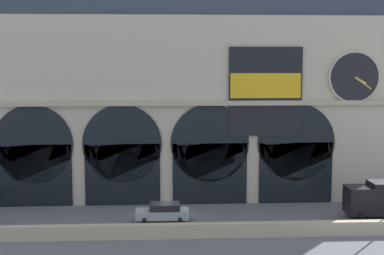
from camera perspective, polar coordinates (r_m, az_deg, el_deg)
ground_plane at (r=48.67m, az=-2.50°, el=-9.14°), size 200.00×200.00×0.00m
quay_parapet_wall at (r=43.58m, az=-2.42°, el=-10.30°), size 90.00×0.70×1.10m
station_building at (r=54.19m, az=-2.60°, el=3.84°), size 41.82×5.02×21.84m
car_center at (r=47.76m, az=-2.93°, el=-8.45°), size 4.40×2.22×1.55m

